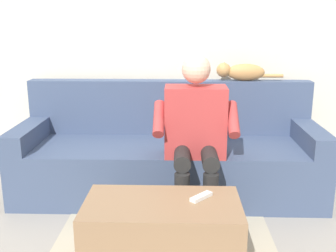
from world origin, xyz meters
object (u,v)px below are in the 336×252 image
at_px(coffee_table, 162,237).
at_px(remote_white, 201,197).
at_px(cat_on_backrest, 241,72).
at_px(couch, 168,157).
at_px(person_solo_seated, 196,128).

xyz_separation_m(coffee_table, remote_white, (-0.21, -0.05, 0.22)).
bearing_deg(cat_on_backrest, remote_white, 73.83).
height_order(couch, person_solo_seated, person_solo_seated).
bearing_deg(remote_white, couch, 54.22).
bearing_deg(coffee_table, cat_on_backrest, -113.46).
bearing_deg(remote_white, coffee_table, 146.94).
distance_m(coffee_table, remote_white, 0.31).
height_order(person_solo_seated, remote_white, person_solo_seated).
xyz_separation_m(person_solo_seated, remote_white, (-0.01, 0.65, -0.21)).
distance_m(coffee_table, cat_on_backrest, 1.64).
distance_m(coffee_table, person_solo_seated, 0.84).
bearing_deg(coffee_table, remote_white, -165.75).
distance_m(couch, remote_white, 1.06).
bearing_deg(couch, cat_on_backrest, -155.46).
bearing_deg(person_solo_seated, cat_on_backrest, -120.94).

